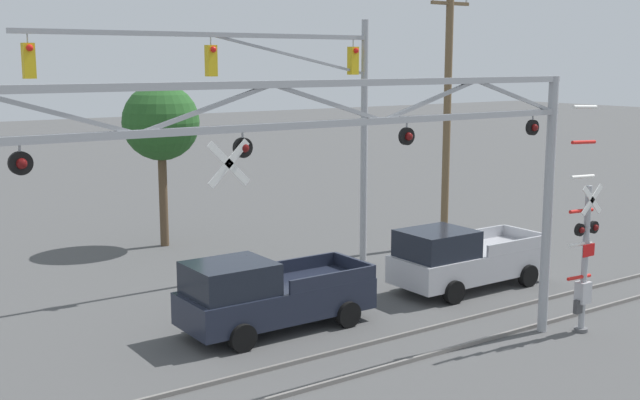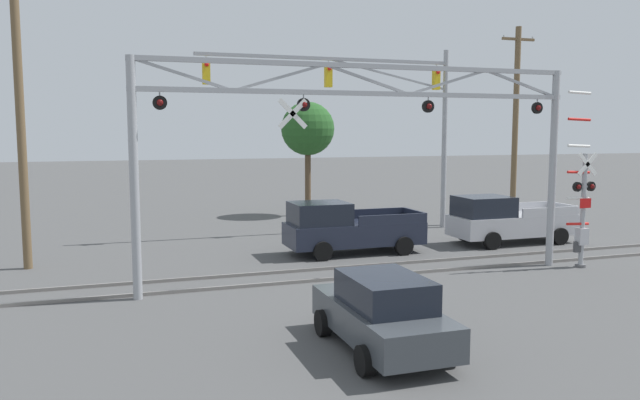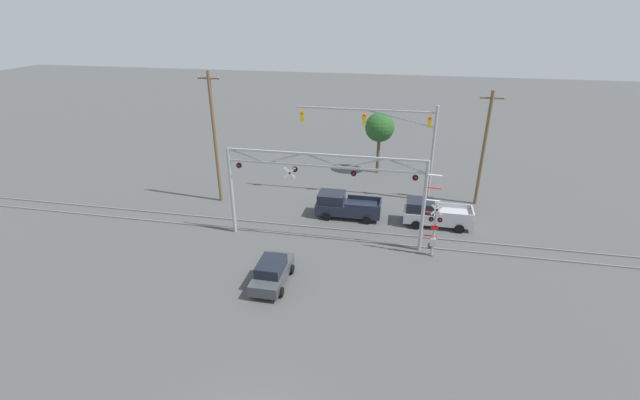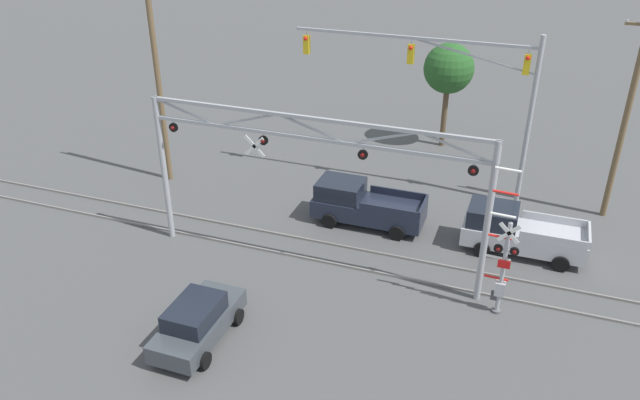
# 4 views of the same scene
# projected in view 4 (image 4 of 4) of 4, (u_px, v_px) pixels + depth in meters

# --- Properties ---
(rail_track_near) EXTENTS (80.00, 0.08, 0.10)m
(rail_track_near) POSITION_uv_depth(u_px,v_px,m) (315.00, 260.00, 26.30)
(rail_track_near) COLOR gray
(rail_track_near) RESTS_ON ground_plane
(rail_track_far) EXTENTS (80.00, 0.08, 0.10)m
(rail_track_far) POSITION_uv_depth(u_px,v_px,m) (326.00, 243.00, 27.50)
(rail_track_far) COLOR gray
(rail_track_far) RESTS_ON ground_plane
(crossing_gantry) EXTENTS (13.78, 0.28, 6.55)m
(crossing_gantry) POSITION_uv_depth(u_px,v_px,m) (312.00, 166.00, 23.96)
(crossing_gantry) COLOR #9EA0A5
(crossing_gantry) RESTS_ON ground_plane
(crossing_signal_mast) EXTENTS (1.23, 0.35, 5.87)m
(crossing_signal_mast) POSITION_uv_depth(u_px,v_px,m) (502.00, 267.00, 22.38)
(crossing_signal_mast) COLOR #9EA0A5
(crossing_signal_mast) RESTS_ON ground_plane
(traffic_signal_span) EXTENTS (11.69, 0.39, 8.28)m
(traffic_signal_span) POSITION_uv_depth(u_px,v_px,m) (471.00, 84.00, 29.12)
(traffic_signal_span) COLOR #9EA0A5
(traffic_signal_span) RESTS_ON ground_plane
(pickup_truck_lead) EXTENTS (5.12, 2.19, 1.97)m
(pickup_truck_lead) POSITION_uv_depth(u_px,v_px,m) (362.00, 204.00, 28.78)
(pickup_truck_lead) COLOR #1E2333
(pickup_truck_lead) RESTS_ON ground_plane
(pickup_truck_following) EXTENTS (5.12, 2.19, 1.97)m
(pickup_truck_following) POSITION_uv_depth(u_px,v_px,m) (517.00, 231.00, 26.61)
(pickup_truck_following) COLOR #B7B7BC
(pickup_truck_following) RESTS_ON ground_plane
(sedan_waiting) EXTENTS (1.99, 4.05, 1.61)m
(sedan_waiting) POSITION_uv_depth(u_px,v_px,m) (198.00, 321.00, 21.56)
(sedan_waiting) COLOR #3D4247
(sedan_waiting) RESTS_ON ground_plane
(utility_pole_left) EXTENTS (1.80, 0.28, 10.97)m
(utility_pole_left) POSITION_uv_depth(u_px,v_px,m) (158.00, 76.00, 30.75)
(utility_pole_left) COLOR brown
(utility_pole_left) RESTS_ON ground_plane
(utility_pole_right) EXTENTS (1.80, 0.28, 9.58)m
(utility_pole_right) POSITION_uv_depth(u_px,v_px,m) (626.00, 117.00, 27.55)
(utility_pole_right) COLOR brown
(utility_pole_right) RESTS_ON ground_plane
(background_tree_beyond_span) EXTENTS (2.86, 2.86, 6.12)m
(background_tree_beyond_span) POSITION_uv_depth(u_px,v_px,m) (449.00, 69.00, 35.28)
(background_tree_beyond_span) COLOR brown
(background_tree_beyond_span) RESTS_ON ground_plane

